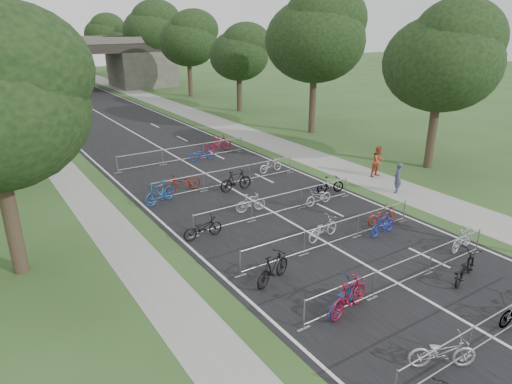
{
  "coord_description": "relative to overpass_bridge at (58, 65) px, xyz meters",
  "views": [
    {
      "loc": [
        -12.38,
        -1.93,
        9.11
      ],
      "look_at": [
        -0.73,
        15.84,
        1.1
      ],
      "focal_mm": 32.0,
      "sensor_mm": 36.0,
      "label": 1
    }
  ],
  "objects": [
    {
      "name": "road",
      "position": [
        0.0,
        -15.0,
        -3.53
      ],
      "size": [
        11.0,
        140.0,
        0.01
      ],
      "primitive_type": "cube",
      "color": "black",
      "rests_on": "ground"
    },
    {
      "name": "sidewalk_right",
      "position": [
        8.0,
        -15.0,
        -3.53
      ],
      "size": [
        3.0,
        140.0,
        0.01
      ],
      "primitive_type": "cube",
      "color": "gray",
      "rests_on": "ground"
    },
    {
      "name": "sidewalk_left",
      "position": [
        -7.5,
        -15.0,
        -3.53
      ],
      "size": [
        2.0,
        140.0,
        0.01
      ],
      "primitive_type": "cube",
      "color": "gray",
      "rests_on": "ground"
    },
    {
      "name": "lane_markings",
      "position": [
        0.0,
        -15.0,
        -3.53
      ],
      "size": [
        0.12,
        140.0,
        0.0
      ],
      "primitive_type": "cube",
      "color": "silver",
      "rests_on": "ground"
    },
    {
      "name": "overpass_bridge",
      "position": [
        0.0,
        0.0,
        0.0
      ],
      "size": [
        31.0,
        8.0,
        7.05
      ],
      "color": "#45433E",
      "rests_on": "ground"
    },
    {
      "name": "tree_right_0",
      "position": [
        13.11,
        -49.07,
        3.39
      ],
      "size": [
        7.17,
        7.17,
        10.93
      ],
      "color": "#33261C",
      "rests_on": "ground"
    },
    {
      "name": "tree_right_1",
      "position": [
        13.11,
        -37.07,
        4.37
      ],
      "size": [
        8.18,
        8.18,
        12.47
      ],
      "color": "#33261C",
      "rests_on": "ground"
    },
    {
      "name": "tree_right_2",
      "position": [
        13.11,
        -25.07,
        2.41
      ],
      "size": [
        6.16,
        6.16,
        9.39
      ],
      "color": "#33261C",
      "rests_on": "ground"
    },
    {
      "name": "tree_right_3",
      "position": [
        13.11,
        -13.07,
        3.39
      ],
      "size": [
        7.17,
        7.17,
        10.93
      ],
      "color": "#33261C",
      "rests_on": "ground"
    },
    {
      "name": "tree_right_4",
      "position": [
        13.11,
        -1.07,
        4.37
      ],
      "size": [
        8.18,
        8.18,
        12.47
      ],
      "color": "#33261C",
      "rests_on": "ground"
    },
    {
      "name": "tree_right_5",
      "position": [
        13.11,
        10.93,
        2.41
      ],
      "size": [
        6.16,
        6.16,
        9.39
      ],
      "color": "#33261C",
      "rests_on": "ground"
    },
    {
      "name": "tree_right_6",
      "position": [
        13.11,
        22.93,
        3.39
      ],
      "size": [
        7.17,
        7.17,
        10.93
      ],
      "color": "#33261C",
      "rests_on": "ground"
    },
    {
      "name": "barrier_row_1",
      "position": [
        0.0,
        -61.4,
        -2.99
      ],
      "size": [
        9.7,
        0.08,
        1.1
      ],
      "color": "#96999E",
      "rests_on": "ground"
    },
    {
      "name": "barrier_row_2",
      "position": [
        0.0,
        -57.8,
        -2.99
      ],
      "size": [
        9.7,
        0.08,
        1.1
      ],
      "color": "#96999E",
      "rests_on": "ground"
    },
    {
      "name": "barrier_row_3",
      "position": [
        0.0,
        -54.0,
        -2.99
      ],
      "size": [
        9.7,
        0.08,
        1.1
      ],
      "color": "#96999E",
      "rests_on": "ground"
    },
    {
      "name": "barrier_row_4",
      "position": [
        0.0,
        -50.0,
        -2.99
      ],
      "size": [
        9.7,
        0.08,
        1.1
      ],
      "color": "#96999E",
      "rests_on": "ground"
    },
    {
      "name": "barrier_row_5",
      "position": [
        0.0,
        -45.0,
        -2.99
      ],
      "size": [
        9.7,
        0.08,
        1.1
      ],
      "color": "#96999E",
      "rests_on": "ground"
    },
    {
      "name": "barrier_row_6",
      "position": [
        0.0,
        -39.0,
        -2.99
      ],
      "size": [
        9.7,
        0.08,
        1.1
      ],
      "color": "#96999E",
      "rests_on": "ground"
    },
    {
      "name": "bike_5",
      "position": [
        -2.44,
        -61.19,
        -3.03
      ],
      "size": [
        1.97,
        1.55,
        1.0
      ],
      "primitive_type": "imported",
      "rotation": [
        0.0,
        0.0,
        1.03
      ],
      "color": "#A6A4AC",
      "rests_on": "ground"
    },
    {
      "name": "bike_8",
      "position": [
        -2.89,
        -57.73,
        -2.99
      ],
      "size": [
        2.17,
        1.41,
        1.08
      ],
      "primitive_type": "imported",
      "rotation": [
        0.0,
        0.0,
        1.94
      ],
      "color": "navy",
      "rests_on": "ground"
    },
    {
      "name": "bike_9",
      "position": [
        -2.8,
        -57.9,
        -2.91
      ],
      "size": [
        2.16,
        1.06,
        1.25
      ],
      "primitive_type": "imported",
      "rotation": [
        0.0,
        0.0,
        1.81
      ],
      "color": "maroon",
      "rests_on": "ground"
    },
    {
      "name": "bike_10",
      "position": [
        2.22,
        -58.8,
        -2.98
      ],
      "size": [
        2.22,
        1.33,
        1.1
      ],
      "primitive_type": "imported",
      "rotation": [
        0.0,
        0.0,
        1.88
      ],
      "color": "black",
      "rests_on": "ground"
    },
    {
      "name": "bike_11",
      "position": [
        4.3,
        -57.31,
        -3.03
      ],
      "size": [
        1.72,
        0.69,
        1.01
      ],
      "primitive_type": "imported",
      "rotation": [
        0.0,
        0.0,
        1.7
      ],
      "color": "#999AA1",
      "rests_on": "ground"
    },
    {
      "name": "bike_12",
      "position": [
        -3.83,
        -55.01,
        -2.94
      ],
      "size": [
        2.03,
        1.2,
        1.18
      ],
      "primitive_type": "imported",
      "rotation": [
        0.0,
        0.0,
        1.92
      ],
      "color": "black",
      "rests_on": "ground"
    },
    {
      "name": "bike_13",
      "position": [
        0.08,
        -53.3,
        -3.03
      ],
      "size": [
        2.0,
        1.01,
        1.0
      ],
      "primitive_type": "imported",
      "rotation": [
        0.0,
        0.0,
        1.76
      ],
      "color": "#A5A5AD",
      "rests_on": "ground"
    },
    {
      "name": "bike_14",
      "position": [
        2.63,
        -54.44,
        -3.02
      ],
      "size": [
        1.74,
        0.66,
        1.02
      ],
      "primitive_type": "imported",
      "rotation": [
        0.0,
        0.0,
        4.82
      ],
      "color": "#1B2A99",
      "rests_on": "ground"
    },
    {
      "name": "bike_15",
      "position": [
        3.5,
        -53.62,
        -3.1
      ],
      "size": [
        1.72,
        0.78,
        0.87
      ],
      "primitive_type": "imported",
      "rotation": [
        0.0,
        0.0,
        1.45
      ],
      "color": "maroon",
      "rests_on": "ground"
    },
    {
      "name": "bike_16",
      "position": [
        -4.3,
        -50.29,
        -3.04
      ],
      "size": [
        1.89,
        0.67,
        0.99
      ],
      "primitive_type": "imported",
      "rotation": [
        0.0,
        0.0,
        1.58
      ],
      "color": "black",
      "rests_on": "ground"
    },
    {
      "name": "bike_17",
      "position": [
        -0.92,
        -48.96,
        -3.05
      ],
      "size": [
        1.67,
        0.7,
        0.97
      ],
      "primitive_type": "imported",
      "rotation": [
        0.0,
        0.0,
        1.42
      ],
      "color": "#97959C",
      "rests_on": "ground"
    },
    {
      "name": "bike_18",
      "position": [
        2.59,
        -50.12,
        -3.09
      ],
      "size": [
        1.72,
        0.67,
        0.89
      ],
      "primitive_type": "imported",
      "rotation": [
        0.0,
        0.0,
        4.76
      ],
      "color": "#A5A5AD",
      "rests_on": "ground"
    },
    {
      "name": "bike_19",
      "position": [
        4.3,
        -49.11,
        -3.05
      ],
      "size": [
        1.68,
        0.92,
        0.97
      ],
      "primitive_type": "imported",
      "rotation": [
        0.0,
        0.0,
        1.27
      ],
      "color": "#96999E",
      "rests_on": "ground"
    },
    {
      "name": "bike_20",
      "position": [
        -4.3,
        -45.37,
        -2.92
      ],
      "size": [
        2.1,
        1.23,
        1.22
      ],
      "primitive_type": "imported",
      "rotation": [
        0.0,
        0.0,
        5.06
      ],
      "color": "navy",
      "rests_on": "ground"
    },
    {
      "name": "bike_21",
      "position": [
        -2.51,
        -44.32,
        -2.97
      ],
      "size": [
        2.18,
        0.85,
        1.13
      ],
      "primitive_type": "imported",
      "rotation": [
        0.0,
        0.0,
        4.67
      ],
      "color": "maroon",
      "rests_on": "ground"
    },
    {
      "name": "bike_22",
      "position": [
        0.04,
        -45.91,
        -2.94
      ],
      "size": [
        2.0,
        0.62,
        1.19
      ],
      "primitive_type": "imported",
      "rotation": [
        0.0,
        0.0,
        1.54
      ],
      "color": "black",
      "rests_on": "ground"
    },
    {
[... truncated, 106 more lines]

